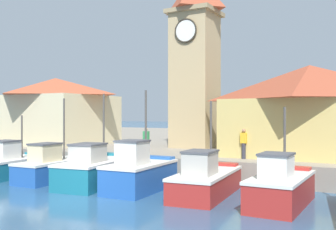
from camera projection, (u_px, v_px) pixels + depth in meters
ground_plane at (80, 200)px, 16.30m from camera, size 300.00×300.00×0.00m
quay_wharf at (258, 144)px, 39.48m from camera, size 120.00×40.00×1.14m
fishing_boat_left_inner at (14, 164)px, 22.48m from camera, size 2.57×4.79×3.48m
fishing_boat_mid_left at (56, 167)px, 21.14m from camera, size 2.03×4.96×4.42m
fishing_boat_center at (97, 170)px, 19.62m from camera, size 2.80×5.30×4.60m
fishing_boat_mid_right at (140, 173)px, 18.17m from camera, size 2.17×4.26×4.69m
fishing_boat_right_inner at (206, 180)px, 17.05m from camera, size 2.41×5.27×4.15m
fishing_boat_right_outer at (281, 187)px, 15.16m from camera, size 1.96×4.47×3.84m
clock_tower at (195, 54)px, 28.50m from camera, size 3.38×3.38×14.29m
warehouse_left at (55, 110)px, 32.43m from camera, size 8.81×7.31×5.39m
warehouse_right at (309, 109)px, 22.87m from camera, size 9.23×7.28×5.27m
dock_worker_near_tower at (146, 141)px, 23.10m from camera, size 0.34×0.22×1.62m
dock_worker_along_quay at (244, 143)px, 21.17m from camera, size 0.34×0.22×1.62m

